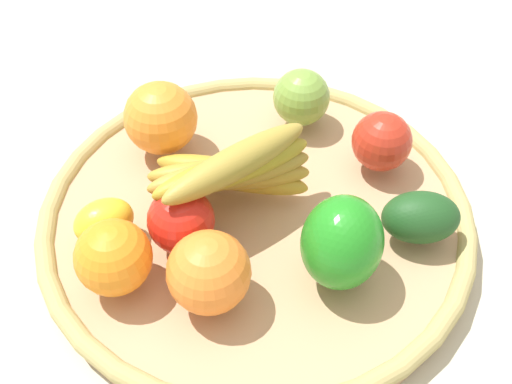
# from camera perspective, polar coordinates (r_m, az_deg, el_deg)

# --- Properties ---
(ground_plane) EXTENTS (2.40, 2.40, 0.00)m
(ground_plane) POSITION_cam_1_polar(r_m,az_deg,el_deg) (0.70, 0.00, -3.18)
(ground_plane) COLOR #BCB8A2
(ground_plane) RESTS_ON ground
(basket) EXTENTS (0.47, 0.47, 0.04)m
(basket) POSITION_cam_1_polar(r_m,az_deg,el_deg) (0.68, 0.00, -2.15)
(basket) COLOR tan
(basket) RESTS_ON ground_plane
(apple_0) EXTENTS (0.07, 0.07, 0.07)m
(apple_0) POSITION_cam_1_polar(r_m,az_deg,el_deg) (0.75, 4.13, 8.55)
(apple_0) COLOR #75A03F
(apple_0) RESTS_ON basket
(apple_2) EXTENTS (0.07, 0.07, 0.07)m
(apple_2) POSITION_cam_1_polar(r_m,az_deg,el_deg) (0.62, -7.02, -2.30)
(apple_2) COLOR red
(apple_2) RESTS_ON basket
(apple_1) EXTENTS (0.08, 0.08, 0.07)m
(apple_1) POSITION_cam_1_polar(r_m,az_deg,el_deg) (0.71, 11.32, 4.53)
(apple_1) COLOR red
(apple_1) RESTS_ON basket
(banana_bunch) EXTENTS (0.17, 0.15, 0.09)m
(banana_bunch) POSITION_cam_1_polar(r_m,az_deg,el_deg) (0.64, -2.20, 1.92)
(banana_bunch) COLOR #B6912C
(banana_bunch) RESTS_ON basket
(orange_2) EXTENTS (0.09, 0.09, 0.07)m
(orange_2) POSITION_cam_1_polar(r_m,az_deg,el_deg) (0.60, -12.79, -5.79)
(orange_2) COLOR orange
(orange_2) RESTS_ON basket
(orange_1) EXTENTS (0.10, 0.10, 0.08)m
(orange_1) POSITION_cam_1_polar(r_m,az_deg,el_deg) (0.72, -8.63, 6.65)
(orange_1) COLOR orange
(orange_1) RESTS_ON basket
(orange_0) EXTENTS (0.11, 0.11, 0.08)m
(orange_0) POSITION_cam_1_polar(r_m,az_deg,el_deg) (0.57, -4.30, -7.26)
(orange_0) COLOR orange
(orange_0) RESTS_ON basket
(lemon_0) EXTENTS (0.06, 0.05, 0.05)m
(lemon_0) POSITION_cam_1_polar(r_m,az_deg,el_deg) (0.64, -13.61, -2.60)
(lemon_0) COLOR yellow
(lemon_0) RESTS_ON basket
(bell_pepper) EXTENTS (0.11, 0.11, 0.10)m
(bell_pepper) POSITION_cam_1_polar(r_m,az_deg,el_deg) (0.58, 7.79, -4.55)
(bell_pepper) COLOR #228B20
(bell_pepper) RESTS_ON basket
(avocado) EXTENTS (0.09, 0.09, 0.05)m
(avocado) POSITION_cam_1_polar(r_m,az_deg,el_deg) (0.65, 14.68, -2.23)
(avocado) COLOR #1D4A1E
(avocado) RESTS_ON basket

